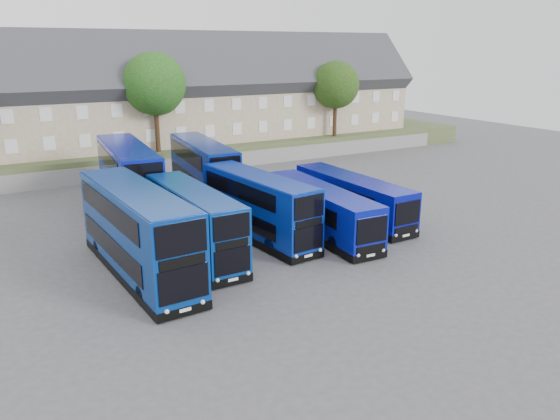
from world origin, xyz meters
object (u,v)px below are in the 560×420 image
Objects in this scene: dd_front_left at (138,234)px; dd_front_mid at (194,224)px; tree_east at (336,87)px; tree_far at (343,79)px; tree_mid at (156,86)px; coach_east_a at (320,211)px.

dd_front_left is 3.66m from dd_front_mid.
dd_front_mid is at bearing 14.12° from dd_front_left.
dd_front_mid is at bearing -138.82° from tree_east.
tree_far is (34.66, 30.14, 5.46)m from dd_front_left.
tree_far is (26.00, 6.50, -0.34)m from tree_mid.
dd_front_left is at bearing -163.52° from dd_front_mid.
tree_mid reaches higher than coach_east_a.
tree_mid is at bearing 75.98° from dd_front_mid.
tree_east reaches higher than dd_front_left.
tree_far is at bearing 49.40° from tree_east.
dd_front_mid is 43.01m from tree_far.
tree_mid is at bearing 66.45° from dd_front_left.
coach_east_a is (8.41, -0.18, -0.44)m from dd_front_mid.
tree_east is at bearing -1.43° from tree_mid.
tree_far is (22.78, 29.22, 6.24)m from coach_east_a.
coach_east_a is 1.37× the size of tree_east.
tree_far is at bearing 41.90° from dd_front_mid.
tree_east is (25.19, 22.04, 5.46)m from dd_front_mid.
coach_east_a is 23.87m from tree_mid.
coach_east_a is 1.29× the size of tree_far.
tree_mid reaches higher than tree_far.
dd_front_left is at bearing -110.13° from tree_mid.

